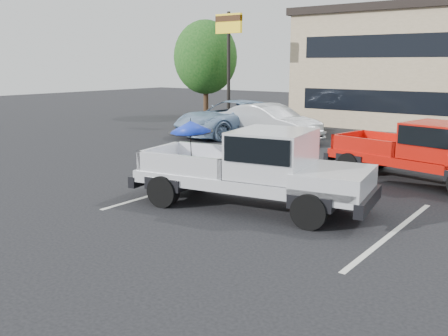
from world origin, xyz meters
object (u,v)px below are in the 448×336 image
at_px(tree_left, 206,57).
at_px(blue_suv, 234,118).
at_px(silver_pickup, 262,165).
at_px(motel_sign, 229,38).
at_px(silver_sedan, 269,123).
at_px(red_pickup, 431,150).

xyz_separation_m(tree_left, blue_suv, (6.26, -5.63, -2.91)).
xyz_separation_m(silver_pickup, blue_suv, (-7.68, 9.51, -0.23)).
xyz_separation_m(motel_sign, tree_left, (-4.00, 3.00, -0.92)).
bearing_deg(silver_sedan, blue_suv, 88.76).
xyz_separation_m(motel_sign, blue_suv, (2.26, -2.63, -3.83)).
bearing_deg(silver_sedan, motel_sign, 64.74).
relative_size(motel_sign, silver_sedan, 1.23).
height_order(tree_left, red_pickup, tree_left).
bearing_deg(blue_suv, tree_left, 152.57).
relative_size(motel_sign, red_pickup, 1.08).
bearing_deg(motel_sign, blue_suv, -49.32).
xyz_separation_m(red_pickup, blue_suv, (-10.12, 4.53, -0.13)).
relative_size(tree_left, silver_sedan, 1.24).
xyz_separation_m(tree_left, silver_pickup, (13.94, -15.14, -2.68)).
bearing_deg(silver_pickup, tree_left, 122.71).
distance_m(motel_sign, silver_sedan, 6.63).
distance_m(motel_sign, silver_pickup, 16.10).
bearing_deg(tree_left, silver_sedan, -35.38).
height_order(red_pickup, silver_sedan, red_pickup).
height_order(red_pickup, blue_suv, red_pickup).
height_order(silver_sedan, blue_suv, blue_suv).
xyz_separation_m(silver_pickup, red_pickup, (2.44, 4.99, -0.09)).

